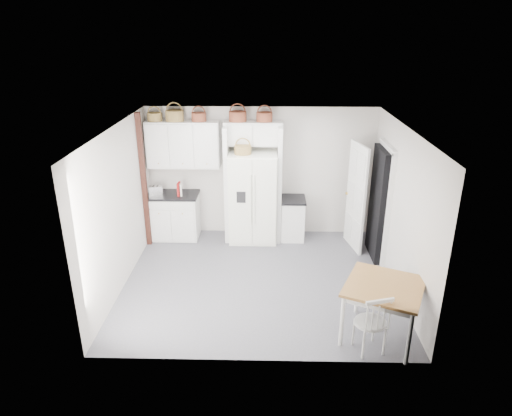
{
  "coord_description": "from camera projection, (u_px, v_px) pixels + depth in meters",
  "views": [
    {
      "loc": [
        0.11,
        -6.74,
        4.03
      ],
      "look_at": [
        -0.06,
        0.4,
        1.16
      ],
      "focal_mm": 32.0,
      "sensor_mm": 36.0,
      "label": 1
    }
  ],
  "objects": [
    {
      "name": "basket_upper_a",
      "position": [
        155.0,
        117.0,
        8.6
      ],
      "size": [
        0.27,
        0.27,
        0.16
      ],
      "primitive_type": "cylinder",
      "color": "brown",
      "rests_on": "upper_cabinet"
    },
    {
      "name": "dining_table",
      "position": [
        381.0,
        311.0,
        6.23
      ],
      "size": [
        1.29,
        1.29,
        0.82
      ],
      "primitive_type": "cube",
      "rotation": [
        0.0,
        0.0,
        -0.42
      ],
      "color": "brown",
      "rests_on": "floor"
    },
    {
      "name": "refrigerator",
      "position": [
        253.0,
        197.0,
        8.96
      ],
      "size": [
        0.92,
        0.74,
        1.79
      ],
      "primitive_type": "cube",
      "color": "white",
      "rests_on": "floor"
    },
    {
      "name": "toaster",
      "position": [
        156.0,
        190.0,
        8.94
      ],
      "size": [
        0.29,
        0.2,
        0.18
      ],
      "primitive_type": "cube",
      "rotation": [
        0.0,
        0.0,
        0.21
      ],
      "color": "silver",
      "rests_on": "counter_left"
    },
    {
      "name": "basket_upper_b",
      "position": [
        175.0,
        116.0,
        8.58
      ],
      "size": [
        0.34,
        0.34,
        0.2
      ],
      "primitive_type": "cylinder",
      "color": "brown",
      "rests_on": "upper_cabinet"
    },
    {
      "name": "upper_cabinet",
      "position": [
        183.0,
        144.0,
        8.79
      ],
      "size": [
        1.4,
        0.34,
        0.9
      ],
      "primitive_type": "cube",
      "color": "white",
      "rests_on": "wall_back"
    },
    {
      "name": "trim_post",
      "position": [
        144.0,
        182.0,
        8.58
      ],
      "size": [
        0.09,
        0.09,
        2.6
      ],
      "primitive_type": "cube",
      "color": "black",
      "rests_on": "floor"
    },
    {
      "name": "door_slab",
      "position": [
        356.0,
        197.0,
        8.58
      ],
      "size": [
        0.21,
        0.79,
        2.05
      ],
      "primitive_type": "cube",
      "rotation": [
        0.0,
        0.0,
        -1.36
      ],
      "color": "white",
      "rests_on": "floor"
    },
    {
      "name": "counter_right",
      "position": [
        293.0,
        199.0,
        9.01
      ],
      "size": [
        0.5,
        0.59,
        0.04
      ],
      "primitive_type": "cube",
      "color": "black",
      "rests_on": "base_cab_right"
    },
    {
      "name": "basket_bridge_b",
      "position": [
        264.0,
        117.0,
        8.55
      ],
      "size": [
        0.3,
        0.3,
        0.17
      ],
      "primitive_type": "cylinder",
      "color": "maroon",
      "rests_on": "bridge_cabinet"
    },
    {
      "name": "cookbook_red",
      "position": [
        179.0,
        189.0,
        8.91
      ],
      "size": [
        0.05,
        0.18,
        0.26
      ],
      "primitive_type": "cube",
      "rotation": [
        0.0,
        0.0,
        -0.05
      ],
      "color": "maroon",
      "rests_on": "counter_left"
    },
    {
      "name": "wall_back",
      "position": [
        261.0,
        172.0,
        9.13
      ],
      "size": [
        4.5,
        0.0,
        4.5
      ],
      "primitive_type": "plane",
      "rotation": [
        1.57,
        0.0,
        0.0
      ],
      "color": "beige",
      "rests_on": "floor"
    },
    {
      "name": "floor",
      "position": [
        259.0,
        280.0,
        7.76
      ],
      "size": [
        4.5,
        4.5,
        0.0
      ],
      "primitive_type": "plane",
      "color": "#4D4D54",
      "rests_on": "ground"
    },
    {
      "name": "basket_bridge_a",
      "position": [
        238.0,
        116.0,
        8.56
      ],
      "size": [
        0.33,
        0.33,
        0.19
      ],
      "primitive_type": "cylinder",
      "color": "maroon",
      "rests_on": "bridge_cabinet"
    },
    {
      "name": "basket_fridge_a",
      "position": [
        243.0,
        150.0,
        8.51
      ],
      "size": [
        0.31,
        0.31,
        0.17
      ],
      "primitive_type": "cylinder",
      "color": "brown",
      "rests_on": "refrigerator"
    },
    {
      "name": "doorway_void",
      "position": [
        379.0,
        204.0,
        8.26
      ],
      "size": [
        0.18,
        0.85,
        2.05
      ],
      "primitive_type": "cube",
      "color": "black",
      "rests_on": "floor"
    },
    {
      "name": "counter_left",
      "position": [
        173.0,
        195.0,
        9.04
      ],
      "size": [
        1.0,
        0.65,
        0.04
      ],
      "primitive_type": "cube",
      "color": "black",
      "rests_on": "base_cab_left"
    },
    {
      "name": "fridge_panel_left",
      "position": [
        227.0,
        184.0,
        8.93
      ],
      "size": [
        0.08,
        0.6,
        2.3
      ],
      "primitive_type": "cube",
      "color": "white",
      "rests_on": "floor"
    },
    {
      "name": "bridge_cabinet",
      "position": [
        253.0,
        133.0,
        8.67
      ],
      "size": [
        1.12,
        0.34,
        0.45
      ],
      "primitive_type": "cube",
      "color": "white",
      "rests_on": "wall_back"
    },
    {
      "name": "wall_right",
      "position": [
        401.0,
        211.0,
        7.23
      ],
      "size": [
        0.0,
        4.0,
        4.0
      ],
      "primitive_type": "plane",
      "rotation": [
        1.57,
        0.0,
        -1.57
      ],
      "color": "beige",
      "rests_on": "floor"
    },
    {
      "name": "cookbook_cream",
      "position": [
        181.0,
        190.0,
        8.91
      ],
      "size": [
        0.07,
        0.16,
        0.24
      ],
      "primitive_type": "cube",
      "rotation": [
        0.0,
        0.0,
        0.25
      ],
      "color": "silver",
      "rests_on": "counter_left"
    },
    {
      "name": "ceiling",
      "position": [
        259.0,
        129.0,
        6.79
      ],
      "size": [
        4.5,
        4.5,
        0.0
      ],
      "primitive_type": "plane",
      "color": "white",
      "rests_on": "wall_back"
    },
    {
      "name": "base_cab_left",
      "position": [
        174.0,
        216.0,
        9.21
      ],
      "size": [
        0.96,
        0.61,
        0.89
      ],
      "primitive_type": "cube",
      "color": "white",
      "rests_on": "floor"
    },
    {
      "name": "base_cab_right",
      "position": [
        292.0,
        219.0,
        9.17
      ],
      "size": [
        0.46,
        0.55,
        0.81
      ],
      "primitive_type": "cube",
      "color": "white",
      "rests_on": "floor"
    },
    {
      "name": "windsor_chair",
      "position": [
        370.0,
        322.0,
        5.94
      ],
      "size": [
        0.51,
        0.49,
        0.87
      ],
      "primitive_type": "cube",
      "rotation": [
        0.0,
        0.0,
        0.27
      ],
      "color": "white",
      "rests_on": "floor"
    },
    {
      "name": "fridge_panel_right",
      "position": [
        279.0,
        184.0,
        8.9
      ],
      "size": [
        0.08,
        0.6,
        2.3
      ],
      "primitive_type": "cube",
      "color": "white",
      "rests_on": "floor"
    },
    {
      "name": "wall_left",
      "position": [
        120.0,
        208.0,
        7.33
      ],
      "size": [
        0.0,
        4.0,
        4.0
      ],
      "primitive_type": "plane",
      "rotation": [
        1.57,
        0.0,
        1.57
      ],
      "color": "beige",
      "rests_on": "floor"
    },
    {
      "name": "basket_upper_c",
      "position": [
        199.0,
        117.0,
        8.58
      ],
      "size": [
        0.28,
        0.28,
        0.16
      ],
      "primitive_type": "cylinder",
      "color": "maroon",
      "rests_on": "upper_cabinet"
    }
  ]
}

